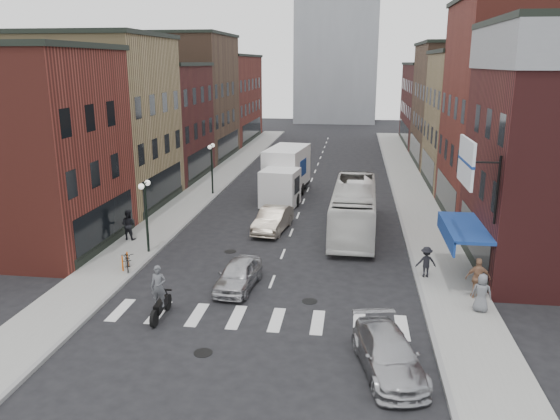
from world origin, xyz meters
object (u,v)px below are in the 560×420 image
at_px(billboard_sign, 468,163).
at_px(ped_right_a, 426,262).
at_px(sedan_left_far, 273,220).
at_px(ped_right_c, 482,293).
at_px(ped_left_solo, 128,225).
at_px(bike_rack, 125,261).
at_px(motorcycle_rider, 159,294).
at_px(curb_car, 388,354).
at_px(streetlamp_far, 212,159).
at_px(ped_right_b, 478,278).
at_px(sedan_left_near, 238,274).
at_px(parked_bicycle, 127,260).
at_px(transit_bus, 354,208).
at_px(box_truck, 285,174).
at_px(streetlamp_near, 146,203).

xyz_separation_m(billboard_sign, ped_right_a, (-1.19, 1.81, -5.21)).
relative_size(sedan_left_far, ped_right_c, 2.74).
height_order(billboard_sign, ped_left_solo, billboard_sign).
bearing_deg(sedan_left_far, billboard_sign, -34.13).
xyz_separation_m(bike_rack, motorcycle_rider, (3.60, -4.83, 0.54)).
distance_m(curb_car, ped_right_c, 6.49).
distance_m(streetlamp_far, ped_right_b, 24.60).
relative_size(sedan_left_near, parked_bicycle, 2.26).
distance_m(motorcycle_rider, transit_bus, 15.38).
bearing_deg(box_truck, parked_bicycle, -102.06).
distance_m(streetlamp_near, sedan_left_near, 7.48).
xyz_separation_m(streetlamp_far, ped_right_a, (14.80, -15.69, -1.99)).
bearing_deg(streetlamp_far, ped_right_a, -46.68).
height_order(curb_car, parked_bicycle, curb_car).
relative_size(transit_bus, ped_right_c, 6.59).
xyz_separation_m(streetlamp_near, ped_left_solo, (-1.93, 1.91, -1.86)).
bearing_deg(ped_right_b, bike_rack, -6.61).
xyz_separation_m(streetlamp_far, ped_right_b, (16.77, -17.90, -1.83)).
bearing_deg(ped_right_a, ped_left_solo, -20.79).
height_order(parked_bicycle, ped_right_a, ped_right_a).
relative_size(sedan_left_near, ped_right_c, 2.39).
distance_m(transit_bus, ped_right_b, 11.09).
xyz_separation_m(ped_right_a, ped_right_b, (1.97, -2.21, 0.16)).
xyz_separation_m(box_truck, motorcycle_rider, (-2.43, -21.65, -0.77)).
bearing_deg(streetlamp_near, bike_rack, -94.24).
bearing_deg(ped_right_a, transit_bus, -72.93).
bearing_deg(ped_right_c, motorcycle_rider, 24.13).
height_order(billboard_sign, sedan_left_near, billboard_sign).
bearing_deg(streetlamp_far, motorcycle_rider, -81.03).
xyz_separation_m(sedan_left_near, ped_right_b, (10.83, 0.05, 0.40)).
bearing_deg(curb_car, ped_right_b, 44.19).
bearing_deg(transit_bus, sedan_left_near, -117.36).
height_order(ped_left_solo, ped_right_a, ped_left_solo).
height_order(motorcycle_rider, curb_car, motorcycle_rider).
distance_m(sedan_left_near, ped_left_solo, 9.82).
bearing_deg(transit_bus, sedan_left_far, -172.46).
xyz_separation_m(billboard_sign, ped_right_c, (0.66, -1.81, -5.15)).
bearing_deg(bike_rack, sedan_left_far, 50.77).
relative_size(bike_rack, ped_left_solo, 0.44).
relative_size(box_truck, parked_bicycle, 5.09).
xyz_separation_m(motorcycle_rider, ped_left_solo, (-5.33, 9.44, -0.04)).
xyz_separation_m(sedan_left_near, ped_right_c, (10.70, -1.36, 0.31)).
distance_m(transit_bus, sedan_left_near, 11.05).
xyz_separation_m(billboard_sign, sedan_left_near, (-10.04, -0.46, -5.46)).
distance_m(transit_bus, ped_right_a, 8.23).
xyz_separation_m(streetlamp_near, ped_right_b, (16.77, -3.90, -1.83)).
distance_m(sedan_left_far, parked_bicycle, 10.02).
distance_m(motorcycle_rider, parked_bicycle, 6.04).
height_order(curb_car, ped_right_c, ped_right_c).
bearing_deg(bike_rack, motorcycle_rider, -53.29).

